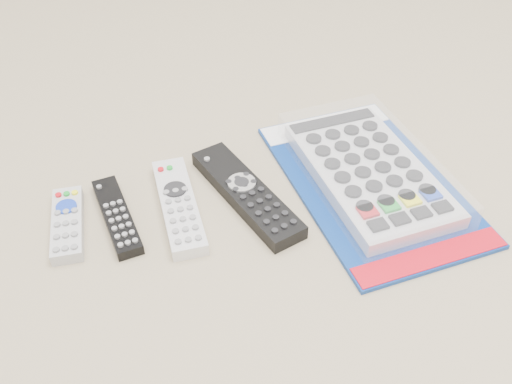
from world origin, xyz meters
name	(u,v)px	position (x,y,z in m)	size (l,w,h in m)	color
remote_small_grey	(67,224)	(-0.22, 0.07, 0.01)	(0.07, 0.14, 0.02)	#AAAAAC
remote_slim_black	(117,216)	(-0.16, 0.06, 0.01)	(0.04, 0.16, 0.02)	black
remote_silver_dvd	(179,205)	(-0.07, 0.04, 0.01)	(0.08, 0.19, 0.02)	silver
remote_large_black	(247,193)	(0.02, 0.02, 0.01)	(0.09, 0.23, 0.02)	black
jumbo_remote_packaged	(369,171)	(0.20, -0.02, 0.02)	(0.24, 0.38, 0.05)	navy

